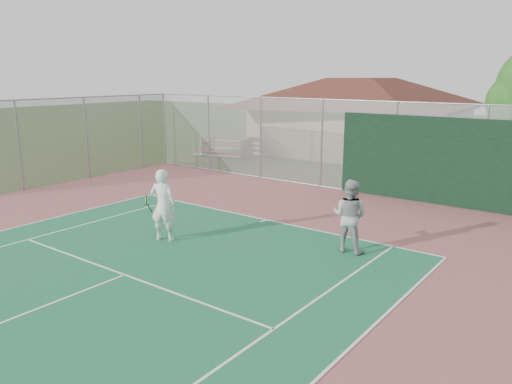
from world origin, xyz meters
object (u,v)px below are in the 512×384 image
at_px(player_white_front, 163,206).
at_px(player_grey_back, 350,216).
at_px(clubhouse, 360,109).
at_px(bleachers, 227,146).

distance_m(player_white_front, player_grey_back, 4.95).
relative_size(player_white_front, player_grey_back, 1.05).
relative_size(clubhouse, player_white_front, 6.13).
xyz_separation_m(player_white_front, player_grey_back, (4.42, 2.24, -0.05)).
bearing_deg(clubhouse, bleachers, -140.09).
height_order(player_white_front, player_grey_back, player_white_front).
bearing_deg(bleachers, player_white_front, -70.60).
distance_m(clubhouse, bleachers, 7.77).
bearing_deg(bleachers, clubhouse, 29.12).
xyz_separation_m(clubhouse, player_white_front, (2.46, -17.17, -1.57)).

